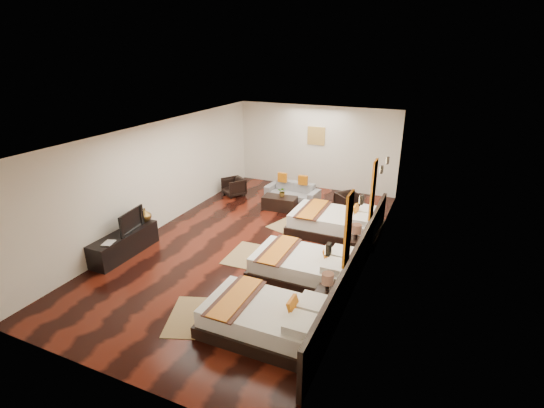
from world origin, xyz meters
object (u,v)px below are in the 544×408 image
at_px(bed_near, 267,319).
at_px(figurine, 145,215).
at_px(nightstand_b, 355,246).
at_px(tv_console, 125,244).
at_px(armchair_left, 234,187).
at_px(tv, 128,221).
at_px(table_plant, 282,192).
at_px(sofa, 292,191).
at_px(book, 104,243).
at_px(nightstand_a, 327,299).
at_px(bed_far, 336,223).
at_px(bed_mid, 305,267).
at_px(armchair_right, 348,202).
at_px(coffee_table, 280,203).

distance_m(bed_near, figurine, 4.65).
height_order(nightstand_b, figurine, figurine).
relative_size(tv_console, armchair_left, 2.79).
distance_m(tv, table_plant, 4.56).
distance_m(sofa, table_plant, 1.02).
relative_size(nightstand_b, tv_console, 0.46).
bearing_deg(sofa, book, -105.79).
bearing_deg(nightstand_a, bed_far, 102.68).
xyz_separation_m(bed_mid, figurine, (-4.20, 0.07, 0.43)).
xyz_separation_m(nightstand_b, book, (-4.95, -2.61, 0.27)).
distance_m(tv_console, tv, 0.56).
distance_m(bed_mid, tv_console, 4.26).
distance_m(tv, armchair_left, 4.46).
bearing_deg(tv_console, book, -90.00).
relative_size(bed_mid, tv, 2.42).
bearing_deg(nightstand_b, sofa, 131.67).
bearing_deg(bed_far, tv_console, -143.52).
bearing_deg(armchair_right, nightstand_a, -129.29).
bearing_deg(tv_console, tv, 73.48).
relative_size(bed_mid, figurine, 6.57).
bearing_deg(sofa, nightstand_b, -42.93).
height_order(bed_mid, nightstand_b, nightstand_b).
bearing_deg(armchair_left, bed_mid, -11.65).
bearing_deg(table_plant, tv_console, -118.62).
relative_size(sofa, table_plant, 5.96).
height_order(tv, armchair_right, tv).
relative_size(bed_near, book, 7.34).
distance_m(bed_far, table_plant, 2.21).
bearing_deg(bed_far, nightstand_b, -54.97).
height_order(bed_far, armchair_left, bed_far).
bearing_deg(sofa, figurine, -111.53).
bearing_deg(armchair_left, figurine, -61.69).
relative_size(nightstand_a, tv_console, 0.45).
distance_m(bed_far, tv_console, 5.22).
xyz_separation_m(book, armchair_left, (0.36, 5.16, -0.27)).
bearing_deg(coffee_table, tv, -118.93).
xyz_separation_m(tv_console, book, (0.00, -0.57, 0.29)).
bearing_deg(nightstand_b, figurine, -165.66).
bearing_deg(nightstand_a, armchair_right, 99.70).
distance_m(nightstand_b, table_plant, 3.42).
bearing_deg(bed_mid, book, -163.02).
bearing_deg(bed_near, coffee_table, 110.77).
height_order(tv_console, figurine, figurine).
height_order(bed_mid, tv_console, bed_mid).
height_order(nightstand_a, table_plant, nightstand_a).
relative_size(book, sofa, 0.17).
relative_size(bed_near, figurine, 6.51).
height_order(nightstand_b, book, nightstand_b).
distance_m(figurine, armchair_right, 5.73).
bearing_deg(armchair_left, coffee_table, 17.89).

